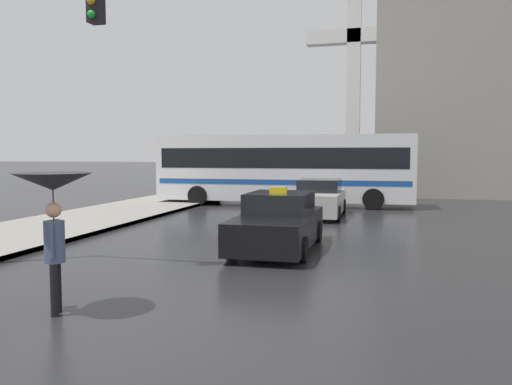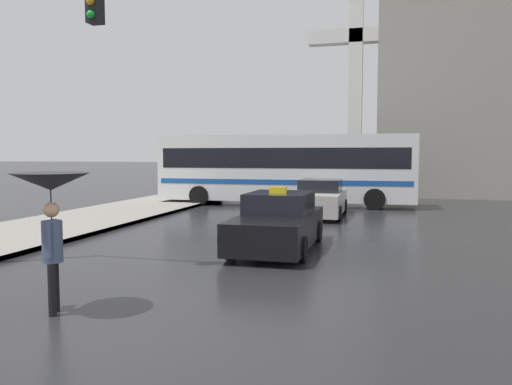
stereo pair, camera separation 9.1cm
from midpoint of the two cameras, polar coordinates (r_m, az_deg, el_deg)
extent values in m
plane|color=#262628|center=(6.99, -20.79, -16.58)|extent=(300.00, 300.00, 0.00)
cube|color=black|center=(12.98, 2.72, -4.14)|extent=(1.80, 4.43, 0.77)
cube|color=black|center=(13.12, 2.92, -1.18)|extent=(1.58, 1.99, 0.54)
cylinder|color=black|center=(11.54, 5.49, -6.48)|extent=(0.20, 0.60, 0.60)
cylinder|color=black|center=(11.92, -2.70, -6.12)|extent=(0.20, 0.60, 0.60)
cylinder|color=black|center=(14.22, 7.24, -4.44)|extent=(0.20, 0.60, 0.60)
cylinder|color=black|center=(14.53, 0.52, -4.22)|extent=(0.20, 0.60, 0.60)
cube|color=yellow|center=(12.87, 2.73, 0.28)|extent=(0.44, 0.16, 0.16)
cube|color=#B7B2AD|center=(20.00, 7.45, -1.11)|extent=(1.80, 4.29, 0.82)
cube|color=black|center=(20.16, 7.54, 0.81)|extent=(1.58, 1.93, 0.49)
cylinder|color=black|center=(18.63, 9.55, -2.39)|extent=(0.20, 0.60, 0.60)
cylinder|color=black|center=(18.85, 4.36, -2.26)|extent=(0.20, 0.60, 0.60)
cylinder|color=black|center=(21.26, 10.17, -1.57)|extent=(0.20, 0.60, 0.60)
cylinder|color=black|center=(21.46, 5.61, -1.47)|extent=(0.20, 0.60, 0.60)
cube|color=silver|center=(24.37, 3.41, 2.84)|extent=(12.31, 2.68, 3.13)
cube|color=black|center=(24.36, 3.42, 3.97)|extent=(11.70, 2.69, 0.95)
cube|color=#194C9E|center=(24.39, 3.41, 1.34)|extent=(11.95, 2.70, 0.24)
cylinder|color=black|center=(25.25, 13.53, -0.28)|extent=(0.96, 0.29, 0.96)
cylinder|color=black|center=(22.86, 13.51, -0.76)|extent=(0.96, 0.29, 0.96)
cylinder|color=black|center=(26.59, -4.63, 0.05)|extent=(0.96, 0.29, 0.96)
cylinder|color=black|center=(24.33, -6.40, -0.36)|extent=(0.96, 0.29, 0.96)
cylinder|color=black|center=(8.33, -21.99, -10.28)|extent=(0.16, 0.16, 0.81)
cylinder|color=black|center=(8.54, -21.66, -9.92)|extent=(0.16, 0.16, 0.81)
cylinder|color=#3D4C6B|center=(8.29, -21.97, -5.21)|extent=(0.41, 0.41, 0.64)
sphere|color=tan|center=(8.22, -22.06, -1.84)|extent=(0.24, 0.24, 0.24)
cylinder|color=#3D4C6B|center=(8.09, -22.27, -5.10)|extent=(0.09, 0.09, 0.55)
cylinder|color=#3D4C6B|center=(8.46, -21.69, -4.67)|extent=(0.09, 0.09, 0.55)
cone|color=#232328|center=(8.19, -22.15, 1.16)|extent=(1.18, 1.18, 0.27)
cylinder|color=black|center=(8.21, -22.08, -1.27)|extent=(0.02, 0.02, 0.70)
cube|color=white|center=(8.69, -21.77, -9.39)|extent=(0.16, 0.21, 0.28)
cube|color=black|center=(11.24, -17.71, 19.89)|extent=(0.28, 0.28, 0.80)
sphere|color=orange|center=(11.11, -18.17, 20.07)|extent=(0.16, 0.16, 0.16)
sphere|color=green|center=(11.05, -18.14, 18.77)|extent=(0.16, 0.16, 0.16)
cube|color=white|center=(34.85, 11.38, 12.02)|extent=(0.90, 0.90, 14.34)
cube|color=white|center=(35.42, 11.46, 17.09)|extent=(6.31, 0.90, 0.90)
camera|label=1|loc=(0.05, -89.81, 0.01)|focal=35.00mm
camera|label=2|loc=(0.05, 90.19, -0.01)|focal=35.00mm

